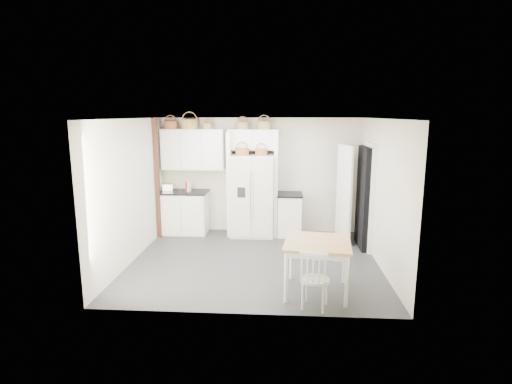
{
  "coord_description": "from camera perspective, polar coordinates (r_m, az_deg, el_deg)",
  "views": [
    {
      "loc": [
        0.49,
        -6.99,
        2.68
      ],
      "look_at": [
        0.0,
        0.4,
        1.23
      ],
      "focal_mm": 28.0,
      "sensor_mm": 36.0,
      "label": 1
    }
  ],
  "objects": [
    {
      "name": "basket_fridge_b",
      "position": [
        8.6,
        0.73,
        5.73
      ],
      "size": [
        0.26,
        0.26,
        0.14
      ],
      "primitive_type": "cylinder",
      "color": "brown",
      "rests_on": "refrigerator"
    },
    {
      "name": "trim_post",
      "position": [
        8.87,
        -13.95,
        1.81
      ],
      "size": [
        0.09,
        0.09,
        2.6
      ],
      "primitive_type": "cube",
      "color": "#3A1C0F",
      "rests_on": "floor"
    },
    {
      "name": "base_cab_left",
      "position": [
        9.23,
        -10.12,
        -2.95
      ],
      "size": [
        1.01,
        0.64,
        0.93
      ],
      "primitive_type": "cube",
      "color": "white",
      "rests_on": "floor"
    },
    {
      "name": "basket_upper_b",
      "position": [
        9.06,
        -9.46,
        9.54
      ],
      "size": [
        0.37,
        0.37,
        0.22
      ],
      "primitive_type": "cylinder",
      "color": "olive",
      "rests_on": "upper_cabinet"
    },
    {
      "name": "bridge_cabinet",
      "position": [
        8.86,
        -0.4,
        7.5
      ],
      "size": [
        1.12,
        0.34,
        0.45
      ],
      "primitive_type": "cube",
      "color": "white",
      "rests_on": "wall_back"
    },
    {
      "name": "base_cab_right",
      "position": [
        8.97,
        4.79,
        -3.31
      ],
      "size": [
        0.52,
        0.62,
        0.91
      ],
      "primitive_type": "cube",
      "color": "white",
      "rests_on": "floor"
    },
    {
      "name": "basket_fridge_a",
      "position": [
        8.63,
        -1.99,
        5.79
      ],
      "size": [
        0.29,
        0.29,
        0.15
      ],
      "primitive_type": "cylinder",
      "color": "brown",
      "rests_on": "refrigerator"
    },
    {
      "name": "basket_bridge_a",
      "position": [
        8.87,
        -1.93,
        9.44
      ],
      "size": [
        0.27,
        0.27,
        0.15
      ],
      "primitive_type": "cylinder",
      "color": "olive",
      "rests_on": "bridge_cabinet"
    },
    {
      "name": "windsor_chair",
      "position": [
        5.73,
        8.45,
        -12.3
      ],
      "size": [
        0.49,
        0.47,
        0.83
      ],
      "primitive_type": "cube",
      "rotation": [
        0.0,
        0.0,
        -0.27
      ],
      "color": "white",
      "rests_on": "floor"
    },
    {
      "name": "fridge_panel_left",
      "position": [
        8.9,
        -3.72,
        1.17
      ],
      "size": [
        0.08,
        0.6,
        2.3
      ],
      "primitive_type": "cube",
      "color": "white",
      "rests_on": "floor"
    },
    {
      "name": "wall_left",
      "position": [
        7.64,
        -17.34,
        0.17
      ],
      "size": [
        0.0,
        4.0,
        4.0
      ],
      "primitive_type": "plane",
      "rotation": [
        1.57,
        0.0,
        1.57
      ],
      "color": "beige",
      "rests_on": "floor"
    },
    {
      "name": "cookbook_cream",
      "position": [
        9.0,
        -9.53,
        0.74
      ],
      "size": [
        0.05,
        0.15,
        0.22
      ],
      "primitive_type": "cube",
      "rotation": [
        0.0,
        0.0,
        -0.13
      ],
      "color": "#F5E1C8",
      "rests_on": "counter_left"
    },
    {
      "name": "wall_back",
      "position": [
        9.11,
        0.63,
        2.37
      ],
      "size": [
        4.5,
        0.0,
        4.5
      ],
      "primitive_type": "plane",
      "rotation": [
        1.57,
        0.0,
        0.0
      ],
      "color": "beige",
      "rests_on": "floor"
    },
    {
      "name": "door_slab",
      "position": [
        8.59,
        12.45,
        -0.28
      ],
      "size": [
        0.21,
        0.79,
        2.05
      ],
      "primitive_type": "cube",
      "rotation": [
        0.0,
        0.0,
        -1.36
      ],
      "color": "white",
      "rests_on": "floor"
    },
    {
      "name": "doorway_void",
      "position": [
        8.33,
        15.24,
        -0.76
      ],
      "size": [
        0.18,
        0.85,
        2.05
      ],
      "primitive_type": "cube",
      "color": "black",
      "rests_on": "floor"
    },
    {
      "name": "cookbook_red",
      "position": [
        9.01,
        -9.78,
        0.73
      ],
      "size": [
        0.06,
        0.15,
        0.22
      ],
      "primitive_type": "cube",
      "rotation": [
        0.0,
        0.0,
        -0.19
      ],
      "color": "#AA1826",
      "rests_on": "counter_left"
    },
    {
      "name": "fridge_panel_right",
      "position": [
        8.83,
        2.86,
        1.09
      ],
      "size": [
        0.08,
        0.6,
        2.3
      ],
      "primitive_type": "cube",
      "color": "white",
      "rests_on": "floor"
    },
    {
      "name": "ceiling",
      "position": [
        7.01,
        -0.26,
        10.44
      ],
      "size": [
        4.5,
        4.5,
        0.0
      ],
      "primitive_type": "plane",
      "color": "white",
      "rests_on": "wall_back"
    },
    {
      "name": "wall_right",
      "position": [
        7.34,
        17.55,
        -0.26
      ],
      "size": [
        0.0,
        4.0,
        4.0
      ],
      "primitive_type": "plane",
      "rotation": [
        1.57,
        0.0,
        -1.57
      ],
      "color": "beige",
      "rests_on": "floor"
    },
    {
      "name": "counter_right",
      "position": [
        8.87,
        4.84,
        -0.33
      ],
      "size": [
        0.56,
        0.66,
        0.04
      ],
      "primitive_type": "cube",
      "color": "black",
      "rests_on": "base_cab_right"
    },
    {
      "name": "dining_table",
      "position": [
        6.21,
        8.68,
        -10.53
      ],
      "size": [
        1.07,
        1.07,
        0.81
      ],
      "primitive_type": "cube",
      "rotation": [
        0.0,
        0.0,
        -0.11
      ],
      "color": "olive",
      "rests_on": "floor"
    },
    {
      "name": "counter_left",
      "position": [
        9.13,
        -10.22,
        0.02
      ],
      "size": [
        1.05,
        0.68,
        0.04
      ],
      "primitive_type": "cube",
      "color": "black",
      "rests_on": "base_cab_left"
    },
    {
      "name": "toaster",
      "position": [
        9.18,
        -12.49,
        0.62
      ],
      "size": [
        0.24,
        0.17,
        0.16
      ],
      "primitive_type": "cube",
      "rotation": [
        0.0,
        0.0,
        0.18
      ],
      "color": "silver",
      "rests_on": "counter_left"
    },
    {
      "name": "floor",
      "position": [
        7.5,
        -0.24,
        -9.83
      ],
      "size": [
        4.5,
        4.5,
        0.0
      ],
      "primitive_type": "plane",
      "color": "#2E2E2E",
      "rests_on": "ground"
    },
    {
      "name": "basket_upper_a",
      "position": [
        9.17,
        -12.08,
        9.32
      ],
      "size": [
        0.3,
        0.3,
        0.17
      ],
      "primitive_type": "cylinder",
      "color": "brown",
      "rests_on": "upper_cabinet"
    },
    {
      "name": "basket_bridge_b",
      "position": [
        8.84,
        1.17,
        9.51
      ],
      "size": [
        0.3,
        0.3,
        0.17
      ],
      "primitive_type": "cylinder",
      "color": "olive",
      "rests_on": "bridge_cabinet"
    },
    {
      "name": "refrigerator",
      "position": [
        8.86,
        -0.46,
        -0.48
      ],
      "size": [
        0.93,
        0.75,
        1.81
      ],
      "primitive_type": "cube",
      "color": "silver",
      "rests_on": "floor"
    },
    {
      "name": "basket_upper_c",
      "position": [
        8.98,
        -6.96,
        9.32
      ],
      "size": [
        0.23,
        0.23,
        0.13
      ],
      "primitive_type": "cylinder",
      "color": "olive",
      "rests_on": "upper_cabinet"
    },
    {
      "name": "upper_cabinet",
      "position": [
        9.08,
        -8.97,
        6.02
      ],
      "size": [
        1.4,
        0.34,
        0.9
      ],
      "primitive_type": "cube",
      "color": "white",
      "rests_on": "wall_back"
    }
  ]
}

